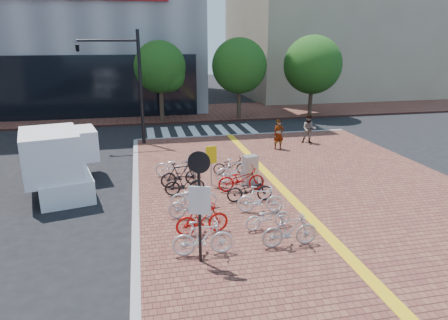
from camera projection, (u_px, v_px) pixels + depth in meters
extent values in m
plane|color=black|center=(248.00, 216.00, 14.47)|extent=(120.00, 120.00, 0.00)
cube|color=brown|center=(411.00, 283.00, 10.37)|extent=(14.00, 34.00, 0.15)
cube|color=yellow|center=(376.00, 285.00, 10.15)|extent=(0.40, 34.00, 0.01)
cube|color=gray|center=(244.00, 135.00, 26.28)|extent=(14.00, 0.25, 0.15)
cube|color=brown|center=(183.00, 113.00, 34.11)|extent=(70.00, 8.00, 0.15)
cube|color=gray|center=(328.00, 13.00, 45.39)|extent=(20.00, 18.00, 18.00)
cube|color=silver|center=(151.00, 134.00, 26.98)|extent=(0.50, 4.00, 0.01)
cube|color=silver|center=(166.00, 133.00, 27.18)|extent=(0.50, 4.00, 0.01)
cube|color=silver|center=(180.00, 132.00, 27.38)|extent=(0.50, 4.00, 0.01)
cube|color=silver|center=(195.00, 132.00, 27.58)|extent=(0.50, 4.00, 0.01)
cube|color=silver|center=(209.00, 131.00, 27.78)|extent=(0.50, 4.00, 0.01)
cube|color=silver|center=(223.00, 130.00, 27.97)|extent=(0.50, 4.00, 0.01)
cube|color=silver|center=(237.00, 130.00, 28.17)|extent=(0.50, 4.00, 0.01)
cube|color=silver|center=(251.00, 129.00, 28.37)|extent=(0.50, 4.00, 0.01)
cylinder|color=#38281E|center=(162.00, 104.00, 30.04)|extent=(0.32, 0.32, 2.60)
sphere|color=#194714|center=(160.00, 67.00, 29.24)|extent=(3.80, 3.80, 3.80)
sphere|color=#194714|center=(169.00, 75.00, 29.25)|extent=(2.40, 2.40, 2.40)
cylinder|color=#38281E|center=(239.00, 102.00, 31.23)|extent=(0.32, 0.32, 2.60)
sphere|color=#194714|center=(239.00, 66.00, 30.43)|extent=(4.20, 4.20, 4.20)
sphere|color=#194714|center=(248.00, 74.00, 30.44)|extent=(2.40, 2.40, 2.40)
cylinder|color=#38281E|center=(310.00, 99.00, 32.42)|extent=(0.32, 0.32, 2.60)
sphere|color=#194714|center=(313.00, 65.00, 31.62)|extent=(4.60, 4.60, 4.60)
sphere|color=#194714|center=(321.00, 73.00, 31.63)|extent=(2.40, 2.40, 2.40)
imported|color=white|center=(203.00, 238.00, 11.43)|extent=(1.82, 0.61, 1.08)
imported|color=#B9110D|center=(202.00, 219.00, 12.69)|extent=(1.76, 0.65, 1.04)
imported|color=silver|center=(191.00, 206.00, 13.76)|extent=(1.67, 0.73, 0.97)
imported|color=silver|center=(194.00, 196.00, 14.69)|extent=(1.77, 0.73, 0.91)
imported|color=black|center=(185.00, 184.00, 15.90)|extent=(1.62, 0.48, 0.97)
imported|color=black|center=(181.00, 174.00, 16.85)|extent=(1.81, 0.84, 1.05)
imported|color=silver|center=(177.00, 166.00, 18.00)|extent=(2.04, 1.01, 1.03)
imported|color=#AAAAAF|center=(290.00, 230.00, 11.91)|extent=(1.75, 0.50, 1.05)
imported|color=silver|center=(268.00, 217.00, 13.08)|extent=(1.65, 0.78, 0.84)
imported|color=white|center=(260.00, 199.00, 14.28)|extent=(1.73, 0.80, 1.01)
imported|color=black|center=(250.00, 190.00, 15.28)|extent=(1.81, 0.69, 0.94)
imported|color=#A90C0D|center=(241.00, 179.00, 16.34)|extent=(1.94, 0.70, 1.02)
imported|color=white|center=(236.00, 170.00, 17.36)|extent=(1.81, 0.62, 1.07)
imported|color=black|center=(231.00, 165.00, 18.36)|extent=(1.67, 0.75, 0.85)
imported|color=gray|center=(279.00, 134.00, 22.47)|extent=(0.64, 0.44, 1.70)
imported|color=#525468|center=(309.00, 129.00, 23.80)|extent=(1.01, 0.91, 1.71)
cube|color=#A5A6AA|center=(250.00, 170.00, 17.05)|extent=(0.67, 0.56, 1.27)
cylinder|color=#B7B7BC|center=(211.00, 166.00, 16.90)|extent=(0.07, 0.07, 1.68)
cube|color=yellow|center=(211.00, 155.00, 16.70)|extent=(0.47, 0.09, 0.75)
cylinder|color=black|center=(200.00, 209.00, 10.79)|extent=(0.11, 0.11, 3.21)
cylinder|color=black|center=(199.00, 162.00, 10.34)|extent=(0.59, 0.21, 0.60)
cube|color=silver|center=(200.00, 200.00, 10.65)|extent=(0.58, 0.21, 0.80)
cylinder|color=black|center=(141.00, 88.00, 23.08)|extent=(0.20, 0.20, 6.53)
cylinder|color=black|center=(108.00, 40.00, 21.98)|extent=(3.27, 0.13, 0.13)
imported|color=black|center=(77.00, 47.00, 21.75)|extent=(0.29, 1.35, 0.54)
cube|color=white|center=(63.00, 179.00, 16.95)|extent=(3.03, 5.03, 0.94)
cube|color=white|center=(58.00, 145.00, 17.79)|extent=(2.39, 2.39, 1.36)
cube|color=white|center=(61.00, 154.00, 15.85)|extent=(2.71, 3.33, 1.88)
cylinder|color=black|center=(40.00, 172.00, 18.06)|extent=(0.39, 0.76, 0.73)
cylinder|color=black|center=(42.00, 198.00, 15.17)|extent=(0.39, 0.76, 0.73)
cylinder|color=black|center=(81.00, 167.00, 18.79)|extent=(0.39, 0.76, 0.73)
cylinder|color=black|center=(91.00, 190.00, 15.90)|extent=(0.39, 0.76, 0.73)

